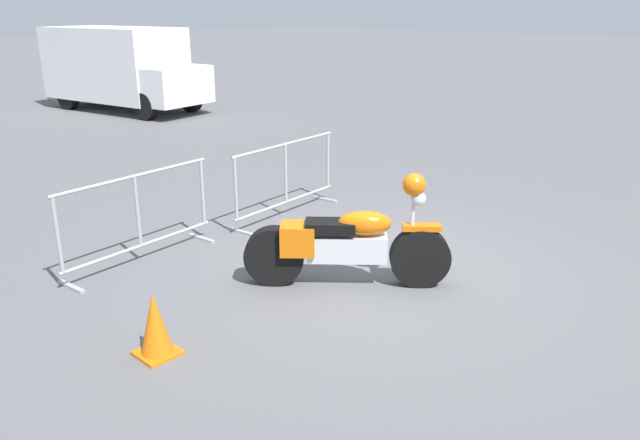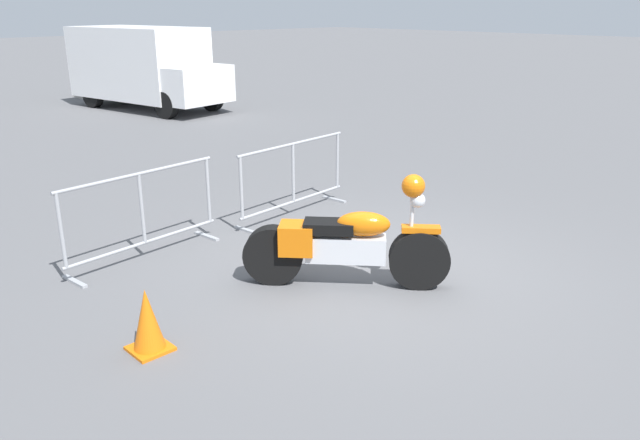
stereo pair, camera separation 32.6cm
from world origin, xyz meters
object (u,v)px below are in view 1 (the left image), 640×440
motorcycle (347,243)px  crowd_barrier_near (138,218)px  traffic_cone (155,325)px  crowd_barrier_far (286,179)px  delivery_van (121,66)px

motorcycle → crowd_barrier_near: motorcycle is taller
crowd_barrier_near → traffic_cone: 2.23m
crowd_barrier_near → crowd_barrier_far: size_ratio=1.00×
crowd_barrier_near → traffic_cone: bearing=-118.2°
traffic_cone → motorcycle: bearing=-6.3°
crowd_barrier_far → traffic_cone: crowd_barrier_far is taller
crowd_barrier_near → crowd_barrier_far: same height
motorcycle → traffic_cone: size_ratio=3.02×
motorcycle → crowd_barrier_far: motorcycle is taller
crowd_barrier_far → delivery_van: 11.02m
crowd_barrier_near → crowd_barrier_far: 2.38m
crowd_barrier_far → traffic_cone: 3.95m
traffic_cone → crowd_barrier_near: bearing=61.8°
crowd_barrier_near → delivery_van: size_ratio=0.40×
traffic_cone → crowd_barrier_far: bearing=29.7°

